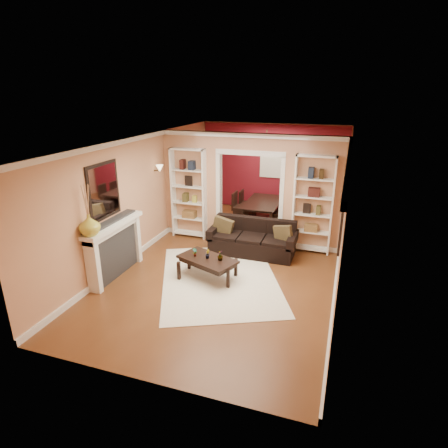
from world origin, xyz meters
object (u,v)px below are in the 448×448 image
(bookshelf_left, at_px, (189,194))
(dining_table, at_px, (264,212))
(fireplace, at_px, (116,249))
(sofa, at_px, (252,238))
(coffee_table, at_px, (208,268))
(bookshelf_right, at_px, (313,205))

(bookshelf_left, xyz_separation_m, dining_table, (1.59, 1.70, -0.85))
(fireplace, bearing_deg, dining_table, 63.24)
(fireplace, relative_size, dining_table, 0.98)
(sofa, height_order, dining_table, sofa)
(sofa, relative_size, dining_table, 1.17)
(coffee_table, bearing_deg, fireplace, -144.02)
(bookshelf_right, relative_size, fireplace, 1.35)
(bookshelf_left, relative_size, fireplace, 1.35)
(coffee_table, xyz_separation_m, bookshelf_left, (-1.27, 2.06, 0.93))
(sofa, distance_m, bookshelf_left, 2.06)
(sofa, height_order, bookshelf_left, bookshelf_left)
(coffee_table, height_order, fireplace, fireplace)
(fireplace, bearing_deg, bookshelf_left, 77.95)
(sofa, height_order, bookshelf_right, bookshelf_right)
(coffee_table, xyz_separation_m, dining_table, (0.32, 3.76, 0.08))
(bookshelf_left, bearing_deg, coffee_table, -58.24)
(sofa, distance_m, coffee_table, 1.59)
(coffee_table, relative_size, dining_table, 0.68)
(bookshelf_right, height_order, dining_table, bookshelf_right)
(coffee_table, height_order, bookshelf_left, bookshelf_left)
(bookshelf_left, distance_m, bookshelf_right, 3.10)
(dining_table, bearing_deg, bookshelf_left, 136.87)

